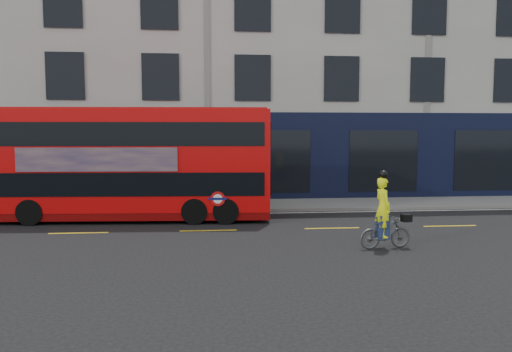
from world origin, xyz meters
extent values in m
plane|color=black|center=(0.00, 0.00, 0.00)|extent=(120.00, 120.00, 0.00)
cube|color=slate|center=(0.00, 6.50, 0.06)|extent=(60.00, 3.00, 0.12)
cube|color=slate|center=(0.00, 5.00, 0.07)|extent=(60.00, 0.12, 0.13)
cube|color=#B8B4AE|center=(0.00, 13.00, 7.50)|extent=(50.00, 10.00, 15.00)
cube|color=black|center=(0.00, 7.98, 2.00)|extent=(50.00, 0.08, 4.00)
cube|color=silver|center=(0.00, 4.70, 0.00)|extent=(58.00, 0.10, 0.01)
cube|color=red|center=(-2.70, 3.80, 2.14)|extent=(9.84, 2.79, 3.49)
cube|color=#660404|center=(-2.70, 3.80, 0.27)|extent=(9.84, 2.75, 0.27)
cube|color=black|center=(-2.70, 3.80, 1.37)|extent=(9.45, 2.81, 0.80)
cube|color=black|center=(-2.70, 3.80, 3.05)|extent=(9.45, 2.81, 0.80)
cube|color=#A80B0B|center=(-2.70, 3.80, 3.91)|extent=(9.64, 2.69, 0.07)
cube|color=black|center=(2.17, 3.50, 1.37)|extent=(0.16, 1.99, 0.80)
cube|color=black|center=(2.17, 3.50, 3.05)|extent=(0.16, 1.99, 0.80)
cube|color=gray|center=(-3.65, 2.72, 2.21)|extent=(5.30, 0.36, 0.80)
cylinder|color=red|center=(0.32, 2.48, 0.88)|extent=(0.50, 0.05, 0.49)
cylinder|color=white|center=(0.32, 2.47, 0.88)|extent=(0.32, 0.04, 0.32)
cube|color=#0C1459|center=(0.32, 2.47, 0.88)|extent=(0.62, 0.06, 0.08)
cylinder|color=black|center=(0.65, 3.60, 0.44)|extent=(1.02, 2.31, 0.88)
cylinder|color=black|center=(-0.40, 3.66, 0.44)|extent=(1.02, 2.31, 0.88)
cylinder|color=black|center=(-5.87, 3.99, 0.44)|extent=(1.02, 2.31, 0.88)
imported|color=#46494C|center=(4.71, -1.42, 0.44)|extent=(1.50, 0.61, 0.88)
imported|color=#D3E30D|center=(4.62, -1.43, 1.12)|extent=(0.46, 0.63, 1.60)
cube|color=black|center=(5.32, -1.33, 0.81)|extent=(0.28, 0.24, 0.20)
cube|color=navy|center=(4.62, -1.43, 0.60)|extent=(0.32, 0.38, 0.64)
sphere|color=black|center=(4.62, -1.43, 1.99)|extent=(0.24, 0.24, 0.24)
camera|label=1|loc=(-0.01, -14.15, 3.10)|focal=35.00mm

